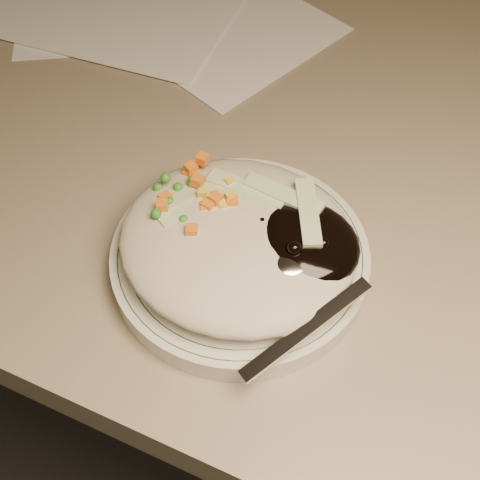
% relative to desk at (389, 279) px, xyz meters
% --- Properties ---
extents(desk, '(1.40, 0.70, 0.74)m').
position_rel_desk_xyz_m(desk, '(0.00, 0.00, 0.00)').
color(desk, gray).
rests_on(desk, ground).
extents(plate, '(0.21, 0.21, 0.02)m').
position_rel_desk_xyz_m(plate, '(-0.11, -0.19, 0.21)').
color(plate, silver).
rests_on(plate, desk).
extents(plate_rim, '(0.20, 0.20, 0.00)m').
position_rel_desk_xyz_m(plate_rim, '(-0.11, -0.19, 0.22)').
color(plate_rim, '#144723').
rests_on(plate_rim, plate).
extents(meal, '(0.21, 0.19, 0.05)m').
position_rel_desk_xyz_m(meal, '(-0.11, -0.19, 0.24)').
color(meal, '#B0A88F').
rests_on(meal, plate).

